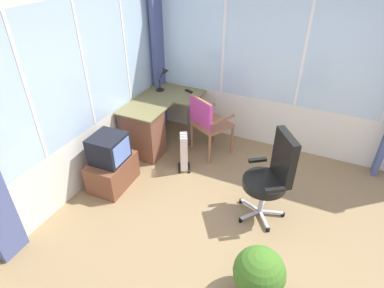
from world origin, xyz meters
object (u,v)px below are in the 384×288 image
Objects in this scene: space_heater at (184,151)px; potted_plant at (259,274)px; desk_lamp at (164,75)px; tv_on_stand at (111,164)px; wooden_armchair at (206,119)px; tv_remote at (189,91)px; desk at (145,129)px; office_chair at (273,173)px.

space_heater is 1.03× the size of potted_plant.
space_heater is at bearing -139.00° from desk_lamp.
wooden_armchair is at bearing -35.73° from tv_on_stand.
tv_remote is 0.27× the size of potted_plant.
tv_on_stand is at bearing 71.15° from potted_plant.
desk is 2.72m from potted_plant.
office_chair is (-1.34, -1.69, -0.14)m from tv_remote.
potted_plant is (-1.60, -2.19, -0.11)m from desk.
desk_lamp reaches higher than office_chair.
tv_remote is 0.14× the size of office_chair.
desk is at bearing 79.97° from space_heater.
desk_lamp is 0.33× the size of office_chair.
wooden_armchair is 1.67× the size of space_heater.
tv_remote reaches higher than tv_on_stand.
desk_lamp reaches higher than space_heater.
desk is 2.26× the size of space_heater.
desk_lamp is 1.36m from space_heater.
desk is 2.33× the size of potted_plant.
wooden_armchair reaches higher than desk.
tv_on_stand reaches higher than potted_plant.
tv_on_stand is at bearing 99.44° from office_chair.
space_heater is (-0.95, -0.37, -0.47)m from tv_remote.
space_heater is (-0.45, 0.14, -0.32)m from wooden_armchair.
tv_on_stand is 2.31m from potted_plant.
office_chair is 2.07m from tv_on_stand.
desk_lamp is (0.75, 0.06, 0.58)m from desk.
space_heater is at bearing 162.56° from wooden_armchair.
wooden_armchair is 1.44m from office_chair.
tv_on_stand is at bearing -177.91° from desk_lamp.
tv_on_stand is 1.37× the size of potted_plant.
space_heater is (0.39, 1.32, -0.33)m from office_chair.
office_chair reaches higher than space_heater.
desk reaches higher than space_heater.
wooden_armchair is (-0.50, -0.51, -0.14)m from tv_remote.
tv_on_stand reaches higher than desk.
office_chair is (-1.27, -2.08, -0.37)m from desk_lamp.
wooden_armchair is 1.72× the size of potted_plant.
tv_remote is 0.73m from wooden_armchair.
tv_on_stand is at bearing 135.83° from space_heater.
space_heater is at bearing -44.17° from tv_on_stand.
tv_remote reaches higher than space_heater.
tv_on_stand reaches higher than space_heater.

